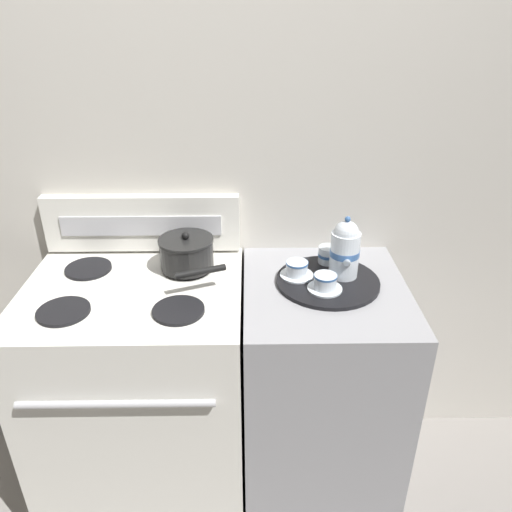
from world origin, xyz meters
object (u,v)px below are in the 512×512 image
saucepan (187,253)px  serving_tray (328,281)px  stove (145,393)px  teacup_right (325,282)px  creamer_jug (328,255)px  teapot (345,249)px  teacup_left (297,269)px

saucepan → serving_tray: (0.49, -0.10, -0.06)m
saucepan → stove: bearing=-143.2°
teacup_right → creamer_jug: bearing=79.4°
saucepan → creamer_jug: 0.51m
creamer_jug → saucepan: bearing=-177.3°
creamer_jug → stove: bearing=-167.0°
stove → teacup_right: 0.83m
stove → serving_tray: serving_tray is taller
saucepan → teacup_right: (0.47, -0.17, -0.03)m
saucepan → teapot: (0.55, -0.07, 0.05)m
teacup_right → creamer_jug: (0.04, 0.19, 0.00)m
serving_tray → teapot: (0.06, 0.03, 0.11)m
teapot → teacup_left: 0.18m
teacup_left → creamer_jug: 0.16m
saucepan → teacup_left: bearing=-10.9°
teacup_left → creamer_jug: creamer_jug is taller
teapot → creamer_jug: 0.13m
teapot → teacup_left: size_ratio=1.91×
teacup_left → teapot: bearing=0.3°
teacup_left → teacup_right: same height
stove → teacup_left: bearing=6.1°
stove → teacup_left: (0.57, 0.06, 0.50)m
teacup_right → stove: bearing=177.3°
stove → serving_tray: (0.67, 0.03, 0.47)m
teapot → stove: bearing=-175.2°
stove → teapot: bearing=4.8°
stove → teacup_left: teacup_left is taller
stove → saucepan: 0.58m
serving_tray → teacup_left: 0.11m
serving_tray → saucepan: bearing=168.3°
serving_tray → creamer_jug: bearing=82.9°
saucepan → teacup_right: saucepan is taller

